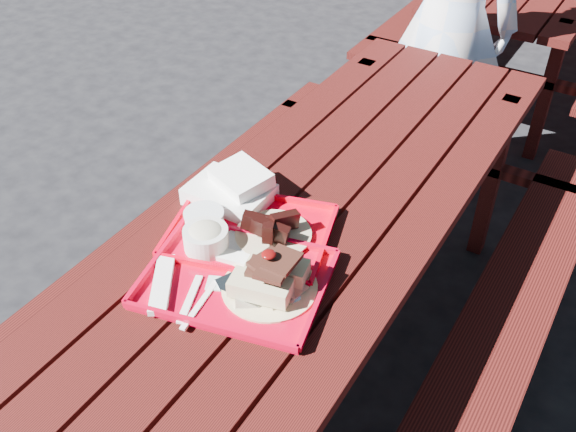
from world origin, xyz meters
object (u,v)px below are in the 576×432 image
object	(u,v)px
picnic_table_near	(313,255)
near_tray	(239,268)
far_tray	(247,231)
person	(450,22)

from	to	relation	value
picnic_table_near	near_tray	bearing A→B (deg)	-93.31
near_tray	far_tray	xyz separation A→B (m)	(-0.07, 0.14, -0.01)
near_tray	person	bearing A→B (deg)	93.00
far_tray	person	distance (m)	1.61
near_tray	far_tray	distance (m)	0.16
near_tray	far_tray	bearing A→B (deg)	117.24
far_tray	near_tray	bearing A→B (deg)	-62.76
near_tray	person	world-z (taller)	person
picnic_table_near	near_tray	distance (m)	0.42
picnic_table_near	person	size ratio (longest dim) A/B	1.48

